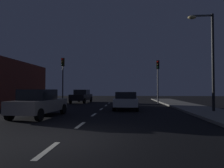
{
  "coord_description": "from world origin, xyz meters",
  "views": [
    {
      "loc": [
        2.02,
        -6.39,
        1.55
      ],
      "look_at": [
        0.66,
        13.13,
        2.11
      ],
      "focal_mm": 33.09,
      "sensor_mm": 36.0,
      "label": 1
    }
  ],
  "objects_px": {
    "traffic_signal_right": "(158,73)",
    "car_adjacent_lane": "(39,103)",
    "car_stopped_ahead": "(126,100)",
    "car_oncoming_far": "(82,96)",
    "traffic_signal_left": "(63,72)",
    "street_lamp_right": "(209,53)"
  },
  "relations": [
    {
      "from": "traffic_signal_left",
      "to": "traffic_signal_right",
      "type": "bearing_deg",
      "value": -0.0
    },
    {
      "from": "traffic_signal_right",
      "to": "car_stopped_ahead",
      "type": "xyz_separation_m",
      "value": [
        -3.38,
        -5.92,
        -2.59
      ]
    },
    {
      "from": "car_adjacent_lane",
      "to": "car_oncoming_far",
      "type": "bearing_deg",
      "value": 92.05
    },
    {
      "from": "car_oncoming_far",
      "to": "car_stopped_ahead",
      "type": "bearing_deg",
      "value": -57.54
    },
    {
      "from": "traffic_signal_right",
      "to": "car_adjacent_lane",
      "type": "relative_size",
      "value": 1.07
    },
    {
      "from": "car_adjacent_lane",
      "to": "car_stopped_ahead",
      "type": "bearing_deg",
      "value": 44.13
    },
    {
      "from": "traffic_signal_left",
      "to": "traffic_signal_right",
      "type": "height_order",
      "value": "traffic_signal_left"
    },
    {
      "from": "traffic_signal_left",
      "to": "car_stopped_ahead",
      "type": "xyz_separation_m",
      "value": [
        6.98,
        -5.92,
        -2.83
      ]
    },
    {
      "from": "traffic_signal_left",
      "to": "car_stopped_ahead",
      "type": "height_order",
      "value": "traffic_signal_left"
    },
    {
      "from": "car_stopped_ahead",
      "to": "traffic_signal_right",
      "type": "bearing_deg",
      "value": 60.28
    },
    {
      "from": "traffic_signal_left",
      "to": "street_lamp_right",
      "type": "xyz_separation_m",
      "value": [
        12.51,
        -8.13,
        0.48
      ]
    },
    {
      "from": "traffic_signal_right",
      "to": "car_oncoming_far",
      "type": "bearing_deg",
      "value": 163.38
    },
    {
      "from": "car_stopped_ahead",
      "to": "car_oncoming_far",
      "type": "xyz_separation_m",
      "value": [
        -5.44,
        8.56,
        0.08
      ]
    },
    {
      "from": "traffic_signal_left",
      "to": "street_lamp_right",
      "type": "distance_m",
      "value": 14.93
    },
    {
      "from": "traffic_signal_right",
      "to": "car_stopped_ahead",
      "type": "relative_size",
      "value": 1.17
    },
    {
      "from": "car_adjacent_lane",
      "to": "traffic_signal_right",
      "type": "bearing_deg",
      "value": 52.15
    },
    {
      "from": "car_adjacent_lane",
      "to": "street_lamp_right",
      "type": "relative_size",
      "value": 0.66
    },
    {
      "from": "traffic_signal_right",
      "to": "street_lamp_right",
      "type": "bearing_deg",
      "value": -75.16
    },
    {
      "from": "car_oncoming_far",
      "to": "traffic_signal_right",
      "type": "bearing_deg",
      "value": -16.62
    },
    {
      "from": "car_stopped_ahead",
      "to": "street_lamp_right",
      "type": "relative_size",
      "value": 0.6
    },
    {
      "from": "traffic_signal_left",
      "to": "traffic_signal_right",
      "type": "xyz_separation_m",
      "value": [
        10.36,
        -0.0,
        -0.24
      ]
    },
    {
      "from": "car_stopped_ahead",
      "to": "car_oncoming_far",
      "type": "distance_m",
      "value": 10.14
    }
  ]
}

